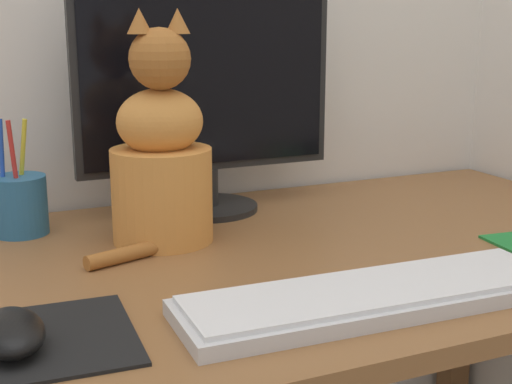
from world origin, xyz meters
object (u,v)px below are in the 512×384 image
Objects in this scene: computer_mouse_left at (11,332)px; pen_cup at (20,204)px; monitor at (206,96)px; keyboard at (376,296)px; cat at (161,158)px.

pen_cup is at bearing 82.57° from computer_mouse_left.
monitor is 2.50× the size of pen_cup.
monitor is 0.94× the size of keyboard.
computer_mouse_left is (-0.36, -0.43, -0.17)m from monitor.
monitor is 0.59m from computer_mouse_left.
cat is 0.24m from pen_cup.
computer_mouse_left is at bearing 175.54° from keyboard.
computer_mouse_left is at bearing -130.26° from monitor.
keyboard is 2.67× the size of pen_cup.
pen_cup is at bearing 128.34° from keyboard.
monitor is 0.51m from keyboard.
pen_cup is (-0.34, 0.46, 0.04)m from keyboard.
cat is at bearing 116.14° from keyboard.
cat is at bearing -131.38° from monitor.
monitor is 0.20m from cat.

